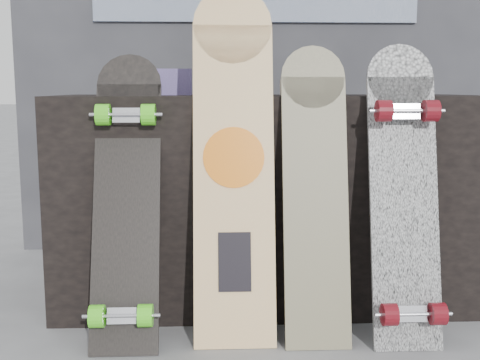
{
  "coord_description": "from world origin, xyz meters",
  "views": [
    {
      "loc": [
        -0.21,
        -1.81,
        0.83
      ],
      "look_at": [
        -0.13,
        0.2,
        0.52
      ],
      "focal_mm": 45.0,
      "sensor_mm": 36.0,
      "label": 1
    }
  ],
  "objects_px": {
    "longboard_geisha": "(234,153)",
    "longboard_celtic": "(315,185)",
    "longboard_cascadia": "(405,191)",
    "vendor_table": "(269,198)",
    "skateboard_dark": "(126,194)"
  },
  "relations": [
    {
      "from": "longboard_celtic",
      "to": "longboard_cascadia",
      "type": "distance_m",
      "value": 0.29
    },
    {
      "from": "longboard_geisha",
      "to": "vendor_table",
      "type": "bearing_deg",
      "value": 66.26
    },
    {
      "from": "skateboard_dark",
      "to": "longboard_celtic",
      "type": "bearing_deg",
      "value": -1.48
    },
    {
      "from": "skateboard_dark",
      "to": "vendor_table",
      "type": "bearing_deg",
      "value": 36.36
    },
    {
      "from": "longboard_celtic",
      "to": "vendor_table",
      "type": "bearing_deg",
      "value": 106.83
    },
    {
      "from": "longboard_geisha",
      "to": "longboard_celtic",
      "type": "height_order",
      "value": "longboard_geisha"
    },
    {
      "from": "longboard_cascadia",
      "to": "vendor_table",
      "type": "bearing_deg",
      "value": 133.1
    },
    {
      "from": "vendor_table",
      "to": "longboard_celtic",
      "type": "relative_size",
      "value": 1.65
    },
    {
      "from": "longboard_geisha",
      "to": "skateboard_dark",
      "type": "height_order",
      "value": "longboard_geisha"
    },
    {
      "from": "vendor_table",
      "to": "longboard_celtic",
      "type": "distance_m",
      "value": 0.42
    },
    {
      "from": "longboard_celtic",
      "to": "skateboard_dark",
      "type": "relative_size",
      "value": 1.03
    },
    {
      "from": "vendor_table",
      "to": "longboard_cascadia",
      "type": "relative_size",
      "value": 1.64
    },
    {
      "from": "longboard_geisha",
      "to": "longboard_celtic",
      "type": "relative_size",
      "value": 1.2
    },
    {
      "from": "vendor_table",
      "to": "skateboard_dark",
      "type": "bearing_deg",
      "value": -143.64
    },
    {
      "from": "longboard_celtic",
      "to": "longboard_cascadia",
      "type": "xyz_separation_m",
      "value": [
        0.28,
        -0.04,
        -0.02
      ]
    }
  ]
}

